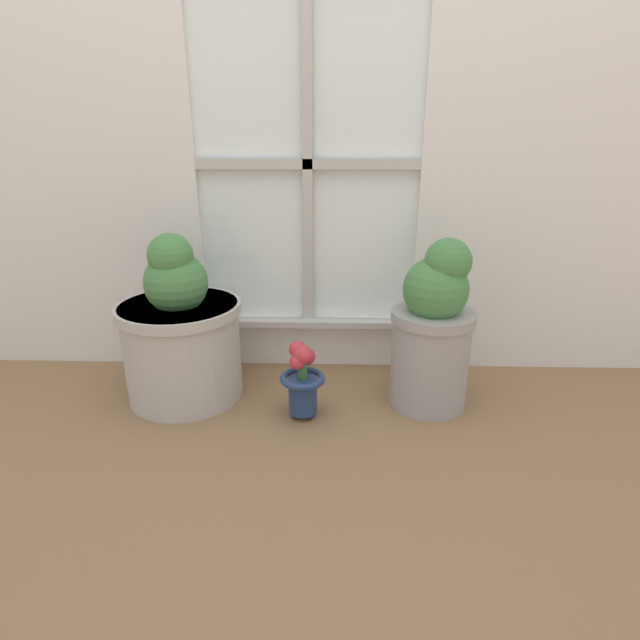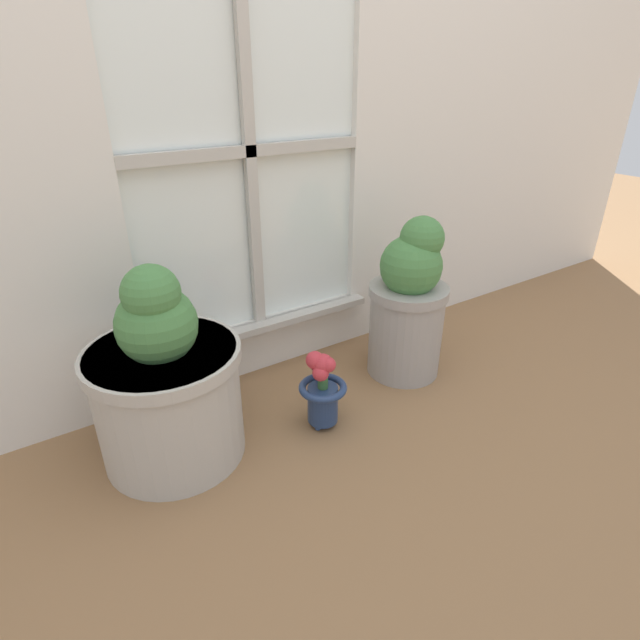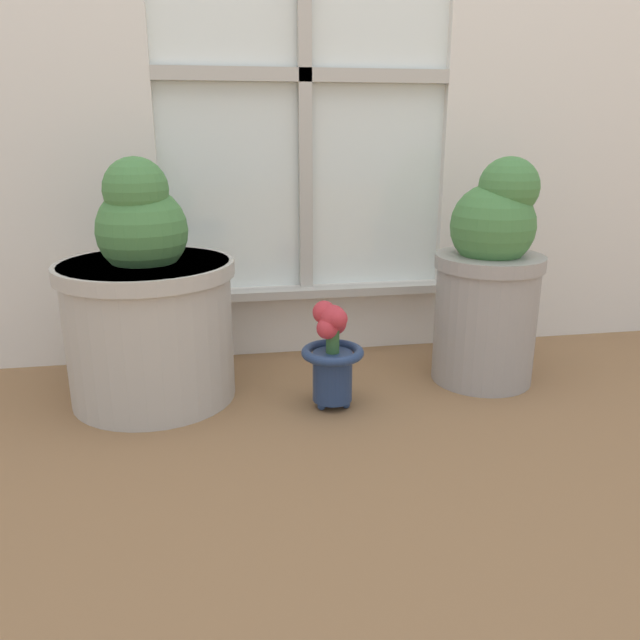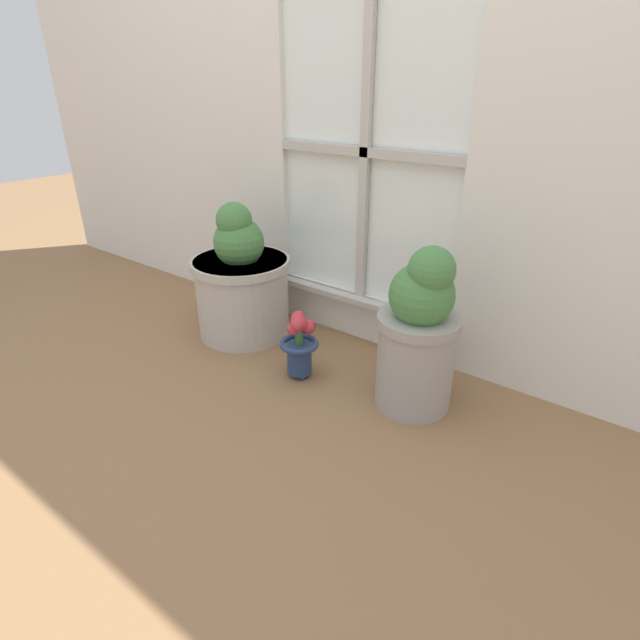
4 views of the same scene
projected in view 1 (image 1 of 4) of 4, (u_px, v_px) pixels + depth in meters
name	position (u px, v px, depth m)	size (l,w,h in m)	color
ground_plane	(301.00, 430.00, 1.58)	(10.00, 10.00, 0.00)	olive
wall_with_window	(306.00, 6.00, 1.62)	(4.40, 0.10, 2.50)	silver
potted_plant_left	(181.00, 334.00, 1.72)	(0.42, 0.42, 0.59)	#B7B2A8
potted_plant_right	(433.00, 331.00, 1.65)	(0.28, 0.28, 0.58)	#9E9993
flower_vase	(303.00, 378.00, 1.62)	(0.15, 0.15, 0.26)	navy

